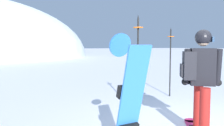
% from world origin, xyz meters
% --- Properties ---
extents(snowboarder_main, '(1.28, 1.48, 1.71)m').
position_xyz_m(snowboarder_main, '(-0.17, 0.20, 0.92)').
color(snowboarder_main, '#D11E5B').
rests_on(snowboarder_main, ground).
extents(spare_snowboard, '(0.28, 0.46, 1.61)m').
position_xyz_m(spare_snowboard, '(-1.73, -0.11, 0.81)').
color(spare_snowboard, blue).
rests_on(spare_snowboard, ground).
extents(piste_marker_near, '(0.20, 0.20, 2.00)m').
position_xyz_m(piste_marker_near, '(1.60, 2.67, 1.14)').
color(piste_marker_near, black).
rests_on(piste_marker_near, ground).
extents(piste_marker_far, '(0.20, 0.20, 2.10)m').
position_xyz_m(piste_marker_far, '(-0.34, 1.61, 1.19)').
color(piste_marker_far, black).
rests_on(piste_marker_far, ground).
extents(rock_dark, '(0.36, 0.31, 0.25)m').
position_xyz_m(rock_dark, '(3.35, 6.37, 0.00)').
color(rock_dark, '#282628').
rests_on(rock_dark, ground).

